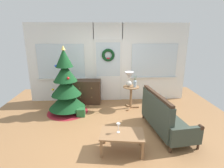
# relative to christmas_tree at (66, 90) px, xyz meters

# --- Properties ---
(ground_plane) EXTENTS (6.76, 6.76, 0.00)m
(ground_plane) POSITION_rel_christmas_tree_xyz_m (1.23, -1.11, -0.69)
(ground_plane) COLOR #996B42
(back_wall_with_door) EXTENTS (5.20, 0.19, 2.55)m
(back_wall_with_door) POSITION_rel_christmas_tree_xyz_m (1.23, 0.97, 0.59)
(back_wall_with_door) COLOR white
(back_wall_with_door) RESTS_ON ground
(christmas_tree) EXTENTS (1.18, 1.18, 1.92)m
(christmas_tree) POSITION_rel_christmas_tree_xyz_m (0.00, 0.00, 0.00)
(christmas_tree) COLOR #4C331E
(christmas_tree) RESTS_ON ground
(dresser_cabinet) EXTENTS (0.92, 0.48, 0.78)m
(dresser_cabinet) POSITION_rel_christmas_tree_xyz_m (0.51, 0.68, -0.30)
(dresser_cabinet) COLOR #3D281C
(dresser_cabinet) RESTS_ON ground
(settee_sofa) EXTENTS (0.91, 1.69, 0.96)m
(settee_sofa) POSITION_rel_christmas_tree_xyz_m (2.43, -1.22, -0.32)
(settee_sofa) COLOR #3D281C
(settee_sofa) RESTS_ON ground
(side_table) EXTENTS (0.50, 0.48, 0.69)m
(side_table) POSITION_rel_christmas_tree_xyz_m (1.89, 0.21, -0.20)
(side_table) COLOR #8E6642
(side_table) RESTS_ON ground
(table_lamp) EXTENTS (0.28, 0.28, 0.44)m
(table_lamp) POSITION_rel_christmas_tree_xyz_m (1.83, 0.25, 0.28)
(table_lamp) COLOR silver
(table_lamp) RESTS_ON side_table
(flower_vase) EXTENTS (0.11, 0.10, 0.35)m
(flower_vase) POSITION_rel_christmas_tree_xyz_m (1.99, 0.15, 0.12)
(flower_vase) COLOR #99ADBC
(flower_vase) RESTS_ON side_table
(coffee_table) EXTENTS (0.90, 0.62, 0.39)m
(coffee_table) POSITION_rel_christmas_tree_xyz_m (1.41, -1.87, -0.36)
(coffee_table) COLOR #8E6642
(coffee_table) RESTS_ON ground
(wine_glass) EXTENTS (0.08, 0.08, 0.20)m
(wine_glass) POSITION_rel_christmas_tree_xyz_m (1.34, -1.83, -0.17)
(wine_glass) COLOR silver
(wine_glass) RESTS_ON coffee_table
(gift_box) EXTENTS (0.22, 0.20, 0.22)m
(gift_box) POSITION_rel_christmas_tree_xyz_m (0.42, -0.29, -0.58)
(gift_box) COLOR #266633
(gift_box) RESTS_ON ground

